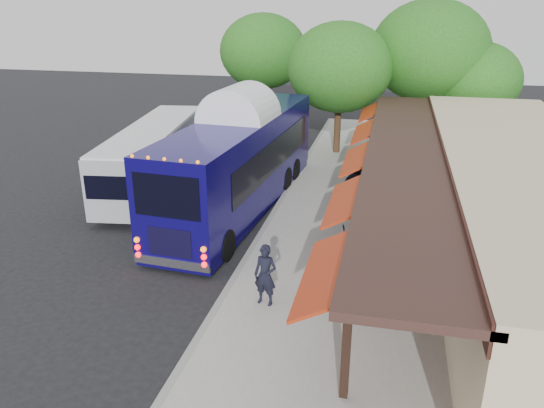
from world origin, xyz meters
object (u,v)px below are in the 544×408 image
Objects in this scene: ped_c at (355,186)px; sign_board at (343,237)px; city_bus at (154,154)px; ped_b at (362,188)px; coach_bus at (240,157)px; ped_d at (360,184)px; ped_a at (265,275)px.

sign_board is (-0.02, -4.67, -0.16)m from ped_c.
ped_c is 4.68m from sign_board.
city_bus reaches higher than ped_b.
coach_bus is 4.83m from city_bus.
city_bus reaches higher than ped_c.
coach_bus reaches higher than ped_d.
ped_d is (1.95, 8.50, -0.11)m from ped_a.
coach_bus is 7.83m from ped_a.
ped_d reaches higher than sign_board.
coach_bus is 11.91× the size of sign_board.
ped_b is at bearing 76.51° from sign_board.
city_bus is 9.11m from ped_c.
city_bus reaches higher than ped_a.
city_bus is 9.24m from ped_d.
ped_a is at bearing 92.16° from ped_b.
coach_bus reaches higher than ped_c.
ped_b reaches higher than ped_c.
city_bus is at bearing 138.89° from sign_board.
ped_d is at bearing -64.54° from ped_b.
ped_b is 1.10× the size of ped_c.
ped_d is at bearing -106.41° from ped_c.
city_bus is 11.50m from ped_a.
ped_c is (9.05, -0.94, -0.50)m from city_bus.
ped_c reaches higher than ped_d.
ped_b is 0.54m from ped_c.
coach_bus reaches higher than ped_a.
coach_bus is at bearing 9.38° from ped_c.
coach_bus is 1.19× the size of city_bus.
coach_bus is 7.16× the size of ped_c.
sign_board is at bearing 72.15° from ped_a.
ped_c is at bearing 13.46° from coach_bus.
ped_a is 8.16m from ped_c.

